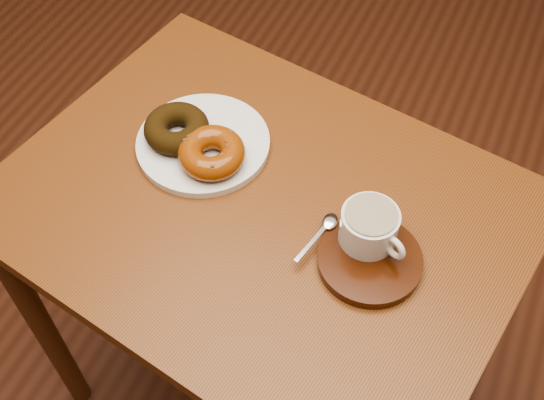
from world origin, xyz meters
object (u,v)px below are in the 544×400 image
at_px(donut_plate, 203,143).
at_px(coffee_cup, 370,227).
at_px(cafe_table, 262,246).
at_px(saucer, 370,260).

bearing_deg(donut_plate, coffee_cup, -13.47).
xyz_separation_m(cafe_table, saucer, (0.20, -0.04, 0.13)).
bearing_deg(coffee_cup, saucer, -37.96).
relative_size(donut_plate, coffee_cup, 2.06).
height_order(cafe_table, saucer, saucer).
xyz_separation_m(cafe_table, coffee_cup, (0.18, -0.01, 0.17)).
distance_m(cafe_table, saucer, 0.24).
xyz_separation_m(saucer, coffee_cup, (-0.01, 0.03, 0.04)).
distance_m(donut_plate, saucer, 0.35).
bearing_deg(cafe_table, donut_plate, 163.00).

